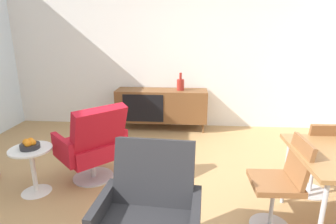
# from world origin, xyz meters

# --- Properties ---
(ground_plane) EXTENTS (8.32, 8.32, 0.00)m
(ground_plane) POSITION_xyz_m (0.00, 0.00, 0.00)
(ground_plane) COLOR tan
(wall_back) EXTENTS (6.80, 0.12, 2.80)m
(wall_back) POSITION_xyz_m (0.00, 2.60, 1.40)
(wall_back) COLOR white
(wall_back) RESTS_ON ground_plane
(sideboard) EXTENTS (1.60, 0.45, 0.72)m
(sideboard) POSITION_xyz_m (-0.38, 2.30, 0.44)
(sideboard) COLOR brown
(sideboard) RESTS_ON ground_plane
(vase_cobalt) EXTENTS (0.13, 0.13, 0.31)m
(vase_cobalt) POSITION_xyz_m (-0.05, 2.30, 0.83)
(vase_cobalt) COLOR maroon
(vase_cobalt) RESTS_ON sideboard
(dining_chair_near_window) EXTENTS (0.44, 0.41, 0.86)m
(dining_chair_near_window) POSITION_xyz_m (0.93, -0.25, 0.47)
(dining_chair_near_window) COLOR brown
(dining_chair_near_window) RESTS_ON ground_plane
(dining_chair_back_left) EXTENTS (0.41, 0.44, 0.86)m
(dining_chair_back_left) POSITION_xyz_m (1.47, 0.31, 0.47)
(dining_chair_back_left) COLOR brown
(dining_chair_back_left) RESTS_ON ground_plane
(lounge_chair_red) EXTENTS (0.91, 0.91, 0.95)m
(lounge_chair_red) POSITION_xyz_m (-0.98, 0.44, 0.47)
(lounge_chair_red) COLOR red
(lounge_chair_red) RESTS_ON ground_plane
(armchair_black_shell) EXTENTS (0.75, 0.69, 0.95)m
(armchair_black_shell) POSITION_xyz_m (-0.15, -0.76, 0.47)
(armchair_black_shell) COLOR #262628
(armchair_black_shell) RESTS_ON ground_plane
(side_table_round) EXTENTS (0.44, 0.44, 0.52)m
(side_table_round) POSITION_xyz_m (-1.56, 0.13, 0.32)
(side_table_round) COLOR white
(side_table_round) RESTS_ON ground_plane
(fruit_bowl) EXTENTS (0.20, 0.20, 0.11)m
(fruit_bowl) POSITION_xyz_m (-1.56, 0.13, 0.56)
(fruit_bowl) COLOR #262628
(fruit_bowl) RESTS_ON side_table_round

